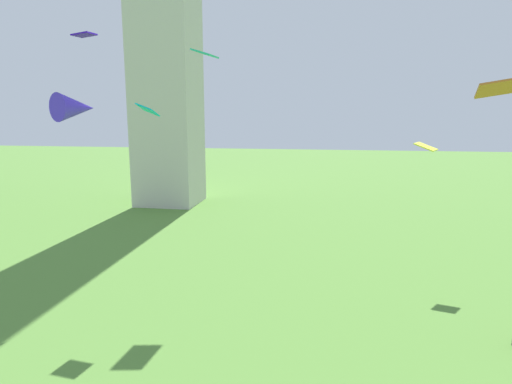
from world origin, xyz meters
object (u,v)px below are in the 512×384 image
kite_flying_1 (426,147)px  kite_flying_3 (76,108)px  kite_flying_2 (147,110)px  kite_flying_6 (205,54)px  kite_flying_7 (84,35)px  kite_flying_4 (499,88)px

kite_flying_1 → kite_flying_3: kite_flying_3 is taller
kite_flying_1 → kite_flying_2: (-15.00, -5.73, 2.13)m
kite_flying_6 → kite_flying_1: bearing=-77.9°
kite_flying_1 → kite_flying_7: size_ratio=1.72×
kite_flying_1 → kite_flying_4: bearing=-48.0°
kite_flying_4 → kite_flying_3: bearing=-179.6°
kite_flying_4 → kite_flying_6: (-14.33, 4.95, 2.40)m
kite_flying_7 → kite_flying_3: bearing=-151.0°
kite_flying_1 → kite_flying_3: size_ratio=0.56×
kite_flying_1 → kite_flying_2: kite_flying_2 is taller
kite_flying_1 → kite_flying_4: 7.53m
kite_flying_1 → kite_flying_3: bearing=-133.6°
kite_flying_1 → kite_flying_6: (-13.01, -1.82, 5.39)m
kite_flying_1 → kite_flying_7: (-13.76, -13.33, 4.43)m
kite_flying_2 → kite_flying_7: bearing=-59.4°
kite_flying_3 → kite_flying_2: bearing=-160.1°
kite_flying_2 → kite_flying_3: bearing=-164.0°
kite_flying_2 → kite_flying_3: kite_flying_3 is taller
kite_flying_6 → kite_flying_7: (-0.75, -11.50, -0.95)m
kite_flying_1 → kite_flying_6: 14.20m
kite_flying_1 → kite_flying_3: (-19.25, -5.34, 2.25)m
kite_flying_2 → kite_flying_4: kite_flying_4 is taller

